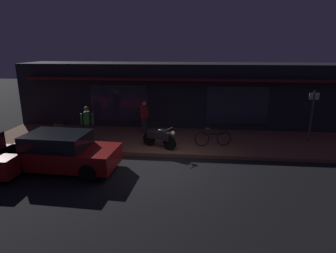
% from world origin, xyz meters
% --- Properties ---
extents(ground_plane, '(60.00, 60.00, 0.00)m').
position_xyz_m(ground_plane, '(0.00, 0.00, 0.00)').
color(ground_plane, black).
extents(sidewalk_slab, '(18.00, 4.00, 0.15)m').
position_xyz_m(sidewalk_slab, '(0.00, 3.00, 0.07)').
color(sidewalk_slab, brown).
rests_on(sidewalk_slab, ground_plane).
extents(storefront_building, '(18.00, 3.30, 3.60)m').
position_xyz_m(storefront_building, '(0.00, 6.39, 1.80)').
color(storefront_building, black).
rests_on(storefront_building, ground_plane).
extents(motorcycle, '(1.58, 0.91, 0.97)m').
position_xyz_m(motorcycle, '(-0.52, 1.71, 0.65)').
color(motorcycle, black).
rests_on(motorcycle, sidewalk_slab).
extents(bicycle_parked, '(1.64, 0.45, 0.91)m').
position_xyz_m(bicycle_parked, '(1.83, 2.22, 0.51)').
color(bicycle_parked, black).
rests_on(bicycle_parked, sidewalk_slab).
extents(person_photographer, '(0.62, 0.41, 1.67)m').
position_xyz_m(person_photographer, '(-4.03, 2.35, 1.03)').
color(person_photographer, '#28232D').
rests_on(person_photographer, sidewalk_slab).
extents(person_bystander, '(0.43, 0.61, 1.67)m').
position_xyz_m(person_bystander, '(-1.58, 3.88, 1.03)').
color(person_bystander, '#28232D').
rests_on(person_bystander, sidewalk_slab).
extents(sign_post, '(0.44, 0.09, 2.40)m').
position_xyz_m(sign_post, '(6.39, 3.38, 1.51)').
color(sign_post, '#47474C').
rests_on(sign_post, sidewalk_slab).
extents(trash_bin, '(0.48, 0.48, 0.93)m').
position_xyz_m(trash_bin, '(-5.40, 2.28, 0.62)').
color(trash_bin, '#2D4C33').
rests_on(trash_bin, sidewalk_slab).
extents(parked_car_far, '(4.18, 1.95, 1.42)m').
position_xyz_m(parked_car_far, '(-3.91, -0.66, 0.70)').
color(parked_car_far, black).
rests_on(parked_car_far, ground_plane).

